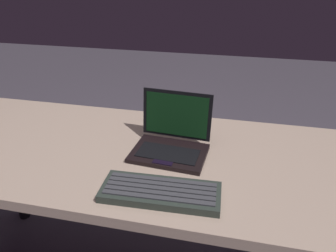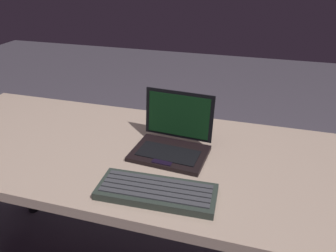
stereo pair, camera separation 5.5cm
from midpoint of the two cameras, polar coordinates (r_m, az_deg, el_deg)
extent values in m
cube|color=tan|center=(1.10, -3.13, -5.36)|extent=(1.72, 0.64, 0.04)
cylinder|color=black|center=(1.85, -24.29, -6.03)|extent=(0.06, 0.06, 0.67)
cube|color=black|center=(1.07, 1.75, -5.01)|extent=(0.26, 0.19, 0.01)
cube|color=black|center=(1.05, 1.52, -4.96)|extent=(0.21, 0.11, 0.00)
cube|color=black|center=(1.01, 0.50, -6.54)|extent=(0.07, 0.03, 0.00)
cube|color=black|center=(1.09, 3.40, 2.04)|extent=(0.25, 0.04, 0.17)
cube|color=black|center=(1.09, 3.33, 1.91)|extent=(0.22, 0.04, 0.15)
cube|color=#4CF259|center=(1.10, 3.29, 1.22)|extent=(0.21, 0.02, 0.01)
cube|color=#28302A|center=(0.90, -0.32, -11.90)|extent=(0.34, 0.14, 0.02)
cube|color=#38383D|center=(0.86, -0.98, -12.83)|extent=(0.31, 0.03, 0.00)
cube|color=#38383D|center=(0.87, -0.64, -12.01)|extent=(0.31, 0.03, 0.00)
cube|color=#38383D|center=(0.89, -0.32, -11.22)|extent=(0.31, 0.03, 0.00)
cube|color=#38383D|center=(0.90, -0.02, -10.46)|extent=(0.31, 0.03, 0.00)
cube|color=#38383D|center=(0.92, 0.28, -9.72)|extent=(0.31, 0.03, 0.00)
camera|label=1|loc=(0.03, -88.41, 0.84)|focal=33.56mm
camera|label=2|loc=(0.03, 91.59, -0.84)|focal=33.56mm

